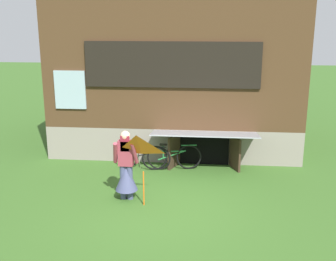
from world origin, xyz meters
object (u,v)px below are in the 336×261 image
object	(u,v)px
kite	(137,152)
bicycle_green	(172,157)
bicycle_black	(143,156)
person	(126,171)

from	to	relation	value
kite	bicycle_green	distance (m)	2.76
bicycle_green	bicycle_black	world-z (taller)	bicycle_green
bicycle_black	kite	bearing A→B (deg)	-75.42
kite	bicycle_green	xyz separation A→B (m)	(0.55, 2.53, -0.96)
person	kite	distance (m)	0.85
person	bicycle_green	size ratio (longest dim) A/B	1.00
bicycle_black	person	bearing A→B (deg)	-83.26
person	bicycle_black	distance (m)	2.11
person	bicycle_black	xyz separation A→B (m)	(0.07, 2.08, -0.34)
person	bicycle_green	world-z (taller)	person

